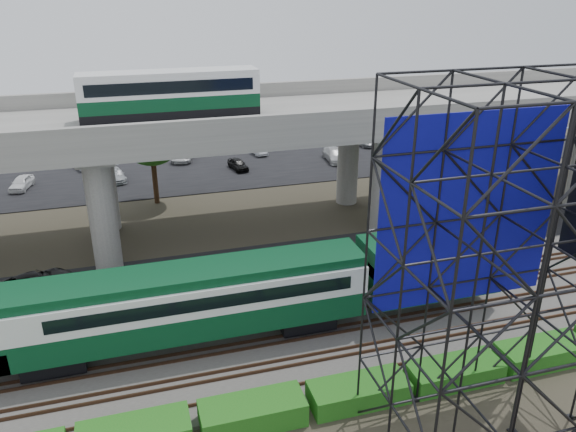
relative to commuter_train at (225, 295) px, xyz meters
name	(u,v)px	position (x,y,z in m)	size (l,w,h in m)	color
ground	(308,351)	(3.94, -2.00, -2.88)	(140.00, 140.00, 0.00)	#474233
ballast_bed	(297,328)	(3.94, 0.00, -2.78)	(90.00, 12.00, 0.20)	slate
service_road	(260,262)	(3.94, 8.50, -2.84)	(90.00, 5.00, 0.08)	black
parking_lot	(207,164)	(3.94, 32.00, -2.84)	(90.00, 18.00, 0.08)	black
harbor_water	(183,119)	(3.94, 54.00, -2.87)	(140.00, 40.00, 0.03)	#445970
rail_tracks	(297,325)	(3.94, 0.00, -2.60)	(90.00, 9.52, 0.16)	#472D1E
commuter_train	(225,295)	(0.00, 0.00, 0.00)	(29.30, 3.06, 4.30)	black
overpass	(235,127)	(3.59, 14.00, 5.33)	(80.00, 12.00, 12.40)	#9E9B93
scaffold_tower	(509,286)	(9.08, -9.98, 4.59)	(9.36, 6.36, 15.00)	black
hedge_strip	(359,391)	(4.94, -6.30, -2.32)	(34.60, 1.80, 1.20)	#166116
trees	(177,167)	(-0.73, 14.17, 2.69)	(40.94, 16.94, 7.69)	#382314
suv	(36,283)	(-10.42, 8.46, -2.17)	(2.10, 4.56, 1.27)	black
parked_cars	(225,157)	(5.82, 31.59, -2.20)	(39.06, 9.78, 1.31)	white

